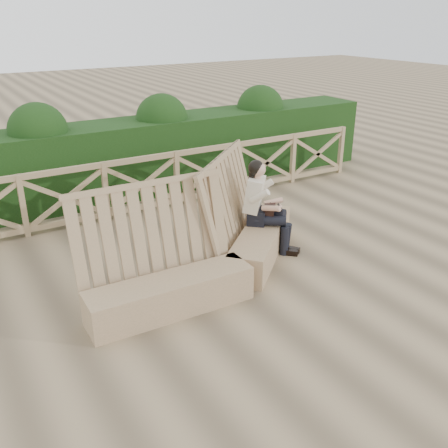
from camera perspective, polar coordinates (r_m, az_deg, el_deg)
ground at (r=6.89m, az=2.27°, el=-7.90°), size 60.00×60.00×0.00m
bench at (r=7.05m, az=-0.95°, el=-3.40°), size 3.93×2.07×1.60m
woman at (r=7.79m, az=4.44°, el=2.31°), size 0.84×0.87×1.49m
guardrail at (r=9.51m, az=-9.32°, el=4.44°), size 10.10×0.09×1.10m
hedge at (r=10.53m, az=-11.90°, el=7.21°), size 12.00×1.20×1.50m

